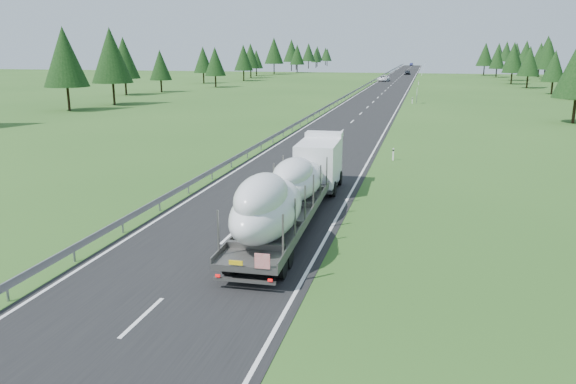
% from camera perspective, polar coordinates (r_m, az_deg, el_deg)
% --- Properties ---
extents(ground, '(400.00, 400.00, 0.00)m').
position_cam_1_polar(ground, '(20.07, -14.59, -12.24)').
color(ground, '#29501A').
rests_on(ground, ground).
extents(road_surface, '(10.00, 400.00, 0.02)m').
position_cam_1_polar(road_surface, '(116.32, 9.55, 9.84)').
color(road_surface, black).
rests_on(road_surface, ground).
extents(guardrail, '(0.10, 400.00, 0.76)m').
position_cam_1_polar(guardrail, '(116.74, 6.93, 10.23)').
color(guardrail, slate).
rests_on(guardrail, ground).
extents(marker_posts, '(0.13, 350.08, 1.00)m').
position_cam_1_polar(marker_posts, '(170.86, 13.28, 11.23)').
color(marker_posts, silver).
rests_on(marker_posts, ground).
extents(highway_sign, '(0.08, 0.90, 2.60)m').
position_cam_1_polar(highway_sign, '(95.91, 12.97, 9.82)').
color(highway_sign, slate).
rests_on(highway_sign, ground).
extents(tree_line_right, '(27.73, 326.03, 12.51)m').
position_cam_1_polar(tree_line_right, '(142.52, 26.95, 12.12)').
color(tree_line_right, black).
rests_on(tree_line_right, ground).
extents(tree_line_left, '(14.79, 325.79, 12.64)m').
position_cam_1_polar(tree_line_left, '(145.38, -7.64, 13.55)').
color(tree_line_left, black).
rests_on(tree_line_left, ground).
extents(boat_truck, '(3.06, 18.69, 3.88)m').
position_cam_1_polar(boat_truck, '(28.64, 0.43, 0.64)').
color(boat_truck, white).
rests_on(boat_truck, ground).
extents(distant_van, '(3.21, 6.09, 1.63)m').
position_cam_1_polar(distant_van, '(160.30, 9.68, 11.32)').
color(distant_van, white).
rests_on(distant_van, ground).
extents(distant_car_dark, '(2.06, 4.62, 1.54)m').
position_cam_1_polar(distant_car_dark, '(202.62, 12.03, 11.80)').
color(distant_car_dark, black).
rests_on(distant_car_dark, ground).
extents(distant_car_blue, '(1.67, 4.39, 1.43)m').
position_cam_1_polar(distant_car_blue, '(310.57, 12.43, 12.56)').
color(distant_car_blue, '#1B1E4B').
rests_on(distant_car_blue, ground).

